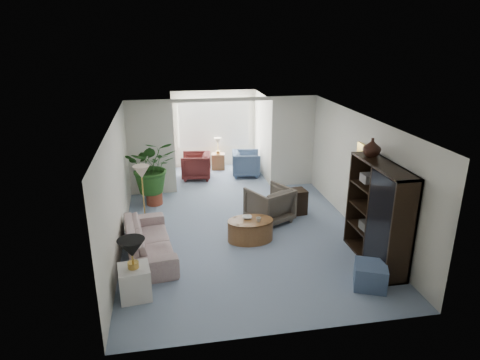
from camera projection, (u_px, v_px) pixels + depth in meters
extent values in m
plane|color=#889CB4|center=(245.00, 239.00, 8.93)|extent=(6.00, 6.00, 0.00)
plane|color=#889CB4|center=(219.00, 176.00, 12.73)|extent=(2.60, 2.60, 0.00)
cube|color=silver|center=(151.00, 148.00, 10.98)|extent=(1.20, 0.12, 2.50)
cube|color=silver|center=(293.00, 142.00, 11.61)|extent=(1.20, 0.12, 2.50)
cube|color=silver|center=(223.00, 100.00, 10.90)|extent=(2.60, 0.12, 0.10)
cube|color=white|center=(214.00, 123.00, 13.27)|extent=(2.20, 0.02, 1.50)
cube|color=white|center=(214.00, 123.00, 13.24)|extent=(2.20, 0.02, 1.50)
cube|color=#AFA08C|center=(365.00, 156.00, 8.68)|extent=(0.04, 0.50, 0.40)
imported|color=#C1B3A3|center=(149.00, 241.00, 8.18)|extent=(1.08, 2.20, 0.62)
cube|color=silver|center=(135.00, 282.00, 6.91)|extent=(0.55, 0.55, 0.54)
cone|color=black|center=(132.00, 248.00, 6.70)|extent=(0.44, 0.44, 0.30)
cone|color=beige|center=(141.00, 172.00, 9.15)|extent=(0.36, 0.36, 0.28)
cylinder|color=brown|center=(250.00, 230.00, 8.81)|extent=(1.09, 1.09, 0.45)
imported|color=white|center=(247.00, 217.00, 8.81)|extent=(0.23, 0.23, 0.05)
imported|color=#B4AE9D|center=(259.00, 220.00, 8.65)|extent=(0.12, 0.12, 0.09)
imported|color=#5D5549|center=(269.00, 204.00, 9.64)|extent=(1.17, 1.18, 0.81)
cube|color=black|center=(295.00, 202.00, 10.08)|extent=(0.53, 0.45, 0.59)
cube|color=black|center=(378.00, 214.00, 7.78)|extent=(0.46, 1.72, 1.91)
imported|color=black|center=(372.00, 147.00, 7.87)|extent=(0.33, 0.33, 0.35)
cube|color=slate|center=(370.00, 275.00, 7.21)|extent=(0.69, 0.69, 0.42)
cylinder|color=brown|center=(154.00, 198.00, 10.66)|extent=(0.40, 0.40, 0.32)
imported|color=#24541C|center=(152.00, 166.00, 10.38)|extent=(1.22, 1.06, 1.35)
imported|color=slate|center=(246.00, 163.00, 12.70)|extent=(0.92, 0.90, 0.74)
imported|color=#511E1B|center=(196.00, 166.00, 12.45)|extent=(0.94, 0.92, 0.76)
cube|color=brown|center=(218.00, 161.00, 13.31)|extent=(0.45, 0.37, 0.50)
cube|color=#4D4B47|center=(381.00, 211.00, 7.57)|extent=(0.30, 0.26, 0.16)
cube|color=#585552|center=(370.00, 178.00, 7.90)|extent=(0.30, 0.26, 0.16)
cube|color=#393733|center=(369.00, 225.00, 8.07)|extent=(0.30, 0.26, 0.16)
cube|color=#292724|center=(387.00, 242.00, 7.44)|extent=(0.30, 0.26, 0.16)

